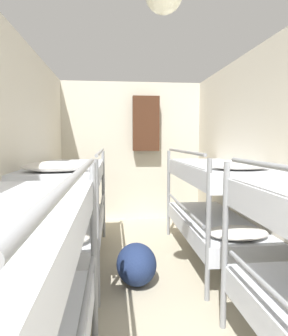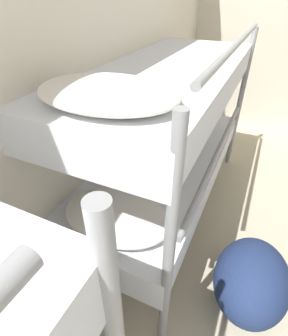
{
  "view_description": "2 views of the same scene",
  "coord_description": "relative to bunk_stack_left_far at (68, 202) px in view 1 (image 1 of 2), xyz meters",
  "views": [
    {
      "loc": [
        -0.33,
        0.36,
        1.37
      ],
      "look_at": [
        0.02,
        3.66,
        1.06
      ],
      "focal_mm": 32.0,
      "sensor_mm": 36.0,
      "label": 1
    },
    {
      "loc": [
        -0.29,
        2.14,
        1.46
      ],
      "look_at": [
        -0.7,
        3.03,
        0.79
      ],
      "focal_mm": 28.0,
      "sensor_mm": 36.0,
      "label": 2
    }
  ],
  "objects": [
    {
      "name": "duffel_bag",
      "position": [
        0.7,
        -0.48,
        -0.51
      ],
      "size": [
        0.38,
        0.5,
        0.38
      ],
      "color": "navy",
      "rests_on": "ground_plane"
    },
    {
      "name": "bunk_stack_right_far",
      "position": [
        1.62,
        0.0,
        0.0
      ],
      "size": [
        0.73,
        1.84,
        1.25
      ],
      "color": "gray",
      "rests_on": "ground_plane"
    },
    {
      "name": "wall_back",
      "position": [
        0.81,
        1.91,
        0.47
      ],
      "size": [
        2.46,
        0.06,
        2.34
      ],
      "color": "beige",
      "rests_on": "ground_plane"
    },
    {
      "name": "bunk_stack_left_far",
      "position": [
        0.0,
        0.0,
        0.0
      ],
      "size": [
        0.73,
        1.84,
        1.25
      ],
      "color": "gray",
      "rests_on": "ground_plane"
    },
    {
      "name": "hanging_coat",
      "position": [
        1.04,
        1.76,
        0.94
      ],
      "size": [
        0.44,
        0.12,
        0.9
      ],
      "color": "#472819"
    }
  ]
}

